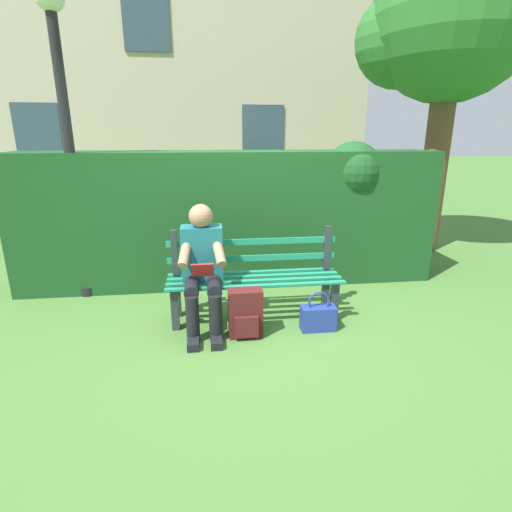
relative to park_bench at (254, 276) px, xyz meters
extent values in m
plane|color=#477533|center=(0.00, 0.06, -0.42)|extent=(60.00, 60.00, 0.00)
cube|color=#2D3338|center=(-0.77, 0.20, -0.22)|extent=(0.07, 0.07, 0.41)
cube|color=#2D3338|center=(0.77, 0.20, -0.22)|extent=(0.07, 0.07, 0.41)
cube|color=#2D3338|center=(-0.77, -0.09, -0.22)|extent=(0.07, 0.07, 0.41)
cube|color=#2D3338|center=(0.77, -0.09, -0.22)|extent=(0.07, 0.07, 0.41)
cube|color=#1E8460|center=(0.00, -0.14, 0.00)|extent=(1.69, 0.06, 0.02)
cube|color=#1E8460|center=(0.00, -0.01, 0.00)|extent=(1.69, 0.06, 0.02)
cube|color=#1E8460|center=(0.00, 0.12, 0.00)|extent=(1.69, 0.06, 0.02)
cube|color=#1E8460|center=(0.00, 0.25, 0.00)|extent=(1.69, 0.06, 0.02)
cube|color=#2D3338|center=(-0.77, -0.13, 0.24)|extent=(0.06, 0.06, 0.45)
cube|color=#2D3338|center=(0.77, -0.13, 0.24)|extent=(0.06, 0.06, 0.45)
cube|color=#1E8460|center=(0.00, -0.13, 0.15)|extent=(1.69, 0.02, 0.06)
cube|color=#1E8460|center=(0.00, -0.13, 0.32)|extent=(1.69, 0.02, 0.06)
cube|color=#1E6672|center=(0.50, 0.04, 0.27)|extent=(0.38, 0.22, 0.52)
sphere|color=#A57A5B|center=(0.50, 0.06, 0.63)|extent=(0.22, 0.22, 0.22)
cylinder|color=black|center=(0.40, 0.25, 0.03)|extent=(0.13, 0.42, 0.13)
cylinder|color=black|center=(0.60, 0.25, 0.03)|extent=(0.13, 0.42, 0.13)
cylinder|color=black|center=(0.40, 0.46, -0.21)|extent=(0.12, 0.12, 0.43)
cylinder|color=black|center=(0.60, 0.46, -0.21)|extent=(0.12, 0.12, 0.43)
cube|color=black|center=(0.40, 0.54, -0.38)|extent=(0.10, 0.24, 0.07)
cube|color=black|center=(0.60, 0.54, -0.38)|extent=(0.10, 0.24, 0.07)
cylinder|color=#A57A5B|center=(0.35, 0.18, 0.33)|extent=(0.14, 0.32, 0.26)
cylinder|color=#A57A5B|center=(0.65, 0.18, 0.33)|extent=(0.14, 0.32, 0.26)
cube|color=#B22626|center=(0.50, 0.30, 0.19)|extent=(0.20, 0.07, 0.13)
cube|color=#19471E|center=(0.17, -1.11, 0.37)|extent=(4.93, 0.77, 1.58)
sphere|color=#19471E|center=(-1.31, -0.99, 0.92)|extent=(0.70, 0.70, 0.70)
sphere|color=#19471E|center=(1.40, -1.19, 0.84)|extent=(0.62, 0.62, 0.62)
cylinder|color=brown|center=(-3.05, -2.15, 0.93)|extent=(0.37, 0.37, 2.70)
sphere|color=#2D702D|center=(-3.05, -2.15, 2.90)|extent=(2.27, 2.27, 2.27)
sphere|color=#2D702D|center=(-2.48, -2.49, 2.67)|extent=(1.36, 1.36, 1.36)
cube|color=#BCAD93|center=(1.50, -6.74, 2.77)|extent=(9.30, 2.88, 6.38)
cube|color=#334756|center=(-0.83, -5.28, 1.37)|extent=(0.90, 0.04, 1.20)
cube|color=#334756|center=(3.82, -5.28, 1.37)|extent=(0.90, 0.04, 1.20)
cube|color=#334756|center=(1.50, -5.28, 3.54)|extent=(0.90, 0.04, 1.20)
cube|color=#4C1919|center=(0.13, 0.40, -0.20)|extent=(0.30, 0.17, 0.45)
cube|color=#4C1919|center=(0.13, 0.51, -0.29)|extent=(0.21, 0.04, 0.20)
cylinder|color=#4C1919|center=(0.04, 0.31, -0.18)|extent=(0.04, 0.04, 0.27)
cylinder|color=#4C1919|center=(0.22, 0.31, -0.18)|extent=(0.04, 0.04, 0.27)
cube|color=navy|center=(-0.56, 0.38, -0.30)|extent=(0.32, 0.15, 0.23)
torus|color=navy|center=(-0.56, 0.38, -0.14)|extent=(0.20, 0.02, 0.20)
cylinder|color=black|center=(1.83, -0.79, -0.37)|extent=(0.19, 0.19, 0.10)
cylinder|color=black|center=(1.83, -0.79, 1.02)|extent=(0.10, 0.10, 2.88)
camera|label=1|loc=(0.43, 3.63, 1.33)|focal=27.63mm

